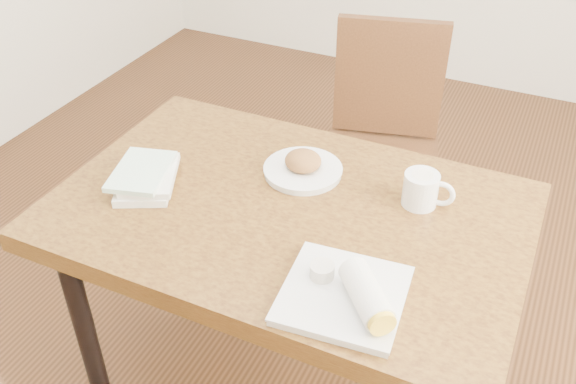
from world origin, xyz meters
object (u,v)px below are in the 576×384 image
at_px(plate_burrito, 350,295).
at_px(book_stack, 146,177).
at_px(table, 288,231).
at_px(chair_far, 383,135).
at_px(plate_scone, 303,167).
at_px(coffee_mug, 422,189).

height_order(plate_burrito, book_stack, plate_burrito).
bearing_deg(table, book_stack, -169.38).
bearing_deg(book_stack, plate_burrito, -15.43).
relative_size(chair_far, plate_scone, 4.23).
bearing_deg(plate_scone, table, -79.98).
bearing_deg(plate_burrito, chair_far, 103.38).
distance_m(coffee_mug, plate_burrito, 0.43).
xyz_separation_m(plate_scone, book_stack, (-0.37, -0.24, 0.01)).
height_order(plate_scone, book_stack, plate_scone).
xyz_separation_m(table, chair_far, (0.02, 0.79, -0.12)).
bearing_deg(book_stack, chair_far, 63.99).
bearing_deg(coffee_mug, plate_scone, -179.80).
bearing_deg(chair_far, book_stack, -116.01).
distance_m(plate_scone, book_stack, 0.44).
xyz_separation_m(chair_far, coffee_mug, (0.29, -0.63, 0.25)).
bearing_deg(table, coffee_mug, 27.36).
height_order(coffee_mug, plate_burrito, coffee_mug).
xyz_separation_m(plate_burrito, book_stack, (-0.67, 0.18, 0.00)).
relative_size(table, plate_burrito, 4.27).
relative_size(chair_far, coffee_mug, 6.90).
height_order(plate_scone, coffee_mug, coffee_mug).
bearing_deg(coffee_mug, plate_burrito, -95.80).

